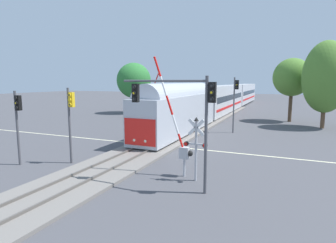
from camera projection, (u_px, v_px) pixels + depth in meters
The scene contains 14 objects.
ground_plane at pixel (156, 145), 25.07m from camera, with size 220.00×220.00×0.00m, color #47474C.
road_centre_stripe at pixel (156, 145), 25.07m from camera, with size 44.00×0.20×0.01m.
railway_track at pixel (156, 144), 25.06m from camera, with size 4.40×80.00×0.32m.
commuter_train at pixel (224, 98), 50.34m from camera, with size 3.04×66.50×5.16m.
crossing_gate_near at pixel (181, 140), 16.66m from camera, with size 2.53×0.40×7.14m.
crossing_signal_mast at pixel (196, 142), 15.78m from camera, with size 1.36×0.44×3.70m.
crossing_gate_far at pixel (144, 112), 32.86m from camera, with size 2.79×0.40×6.54m.
traffic_signal_near_right at pixel (181, 105), 14.18m from camera, with size 5.11×0.38×5.94m.
traffic_signal_far_side at pixel (235, 96), 30.49m from camera, with size 0.53×0.38×6.10m.
traffic_signal_near_left at pixel (18, 116), 18.65m from camera, with size 0.53×0.38×5.05m.
traffic_signal_median at pixel (70, 113), 19.05m from camera, with size 0.53×0.38×5.24m.
oak_far_right at pixel (292, 77), 38.78m from camera, with size 5.10×5.10×8.84m.
pine_left_background at pixel (134, 81), 49.31m from camera, with size 5.99×5.99×8.88m.
maple_right_background at pixel (326, 77), 33.26m from camera, with size 5.32×5.32×10.45m.
Camera 1 is at (10.67, -22.09, 5.68)m, focal length 29.97 mm.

